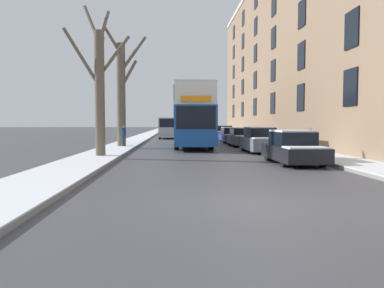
{
  "coord_description": "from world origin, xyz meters",
  "views": [
    {
      "loc": [
        -1.81,
        -7.95,
        1.74
      ],
      "look_at": [
        -0.74,
        13.84,
        0.52
      ],
      "focal_mm": 35.0,
      "sensor_mm": 36.0,
      "label": 1
    }
  ],
  "objects": [
    {
      "name": "double_decker_bus",
      "position": [
        -0.51,
        19.64,
        2.42
      ],
      "size": [
        2.6,
        11.64,
        4.28
      ],
      "color": "#194C99",
      "rests_on": "ground"
    },
    {
      "name": "pedestrian_left_sidewalk",
      "position": [
        -5.28,
        18.06,
        0.87
      ],
      "size": [
        0.34,
        0.34,
        1.58
      ],
      "rotation": [
        0.0,
        0.0,
        3.71
      ],
      "color": "#4C4742",
      "rests_on": "ground"
    },
    {
      "name": "sidewalk_right",
      "position": [
        5.6,
        53.0,
        0.08
      ],
      "size": [
        2.33,
        130.0,
        0.16
      ],
      "color": "gray",
      "rests_on": "ground"
    },
    {
      "name": "sidewalk_left",
      "position": [
        -5.6,
        53.0,
        0.08
      ],
      "size": [
        2.33,
        130.0,
        0.16
      ],
      "color": "gray",
      "rests_on": "ground"
    },
    {
      "name": "parked_car_1",
      "position": [
        3.33,
        14.11,
        0.7
      ],
      "size": [
        1.73,
        4.29,
        1.52
      ],
      "color": "slate",
      "rests_on": "ground"
    },
    {
      "name": "ground_plane",
      "position": [
        0.0,
        0.0,
        0.0
      ],
      "size": [
        320.0,
        320.0,
        0.0
      ],
      "primitive_type": "plane",
      "color": "#424247"
    },
    {
      "name": "parked_car_3",
      "position": [
        3.33,
        25.39,
        0.63
      ],
      "size": [
        1.76,
        4.38,
        1.38
      ],
      "color": "navy",
      "rests_on": "ground"
    },
    {
      "name": "parked_car_4",
      "position": [
        3.33,
        30.81,
        0.7
      ],
      "size": [
        1.9,
        4.31,
        1.51
      ],
      "color": "slate",
      "rests_on": "ground"
    },
    {
      "name": "bare_tree_left_1",
      "position": [
        -5.4,
        18.28,
        3.91
      ],
      "size": [
        2.93,
        0.94,
        8.21
      ],
      "color": "brown",
      "rests_on": "ground"
    },
    {
      "name": "bare_tree_left_0",
      "position": [
        -5.43,
        10.63,
        3.61
      ],
      "size": [
        3.15,
        1.51,
        7.73
      ],
      "color": "brown",
      "rests_on": "ground"
    },
    {
      "name": "oncoming_van",
      "position": [
        -2.42,
        34.47,
        1.26
      ],
      "size": [
        2.05,
        5.19,
        2.32
      ],
      "color": "#9EA3AD",
      "rests_on": "ground"
    },
    {
      "name": "parked_car_2",
      "position": [
        3.33,
        20.06,
        0.65
      ],
      "size": [
        1.74,
        4.03,
        1.4
      ],
      "color": "#474C56",
      "rests_on": "ground"
    },
    {
      "name": "terrace_facade_right",
      "position": [
        11.25,
        27.56,
        8.67
      ],
      "size": [
        9.1,
        48.35,
        17.33
      ],
      "color": "#8C7056",
      "rests_on": "ground"
    },
    {
      "name": "parked_car_0",
      "position": [
        3.33,
        7.9,
        0.66
      ],
      "size": [
        1.77,
        4.33,
        1.44
      ],
      "color": "black",
      "rests_on": "ground"
    }
  ]
}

